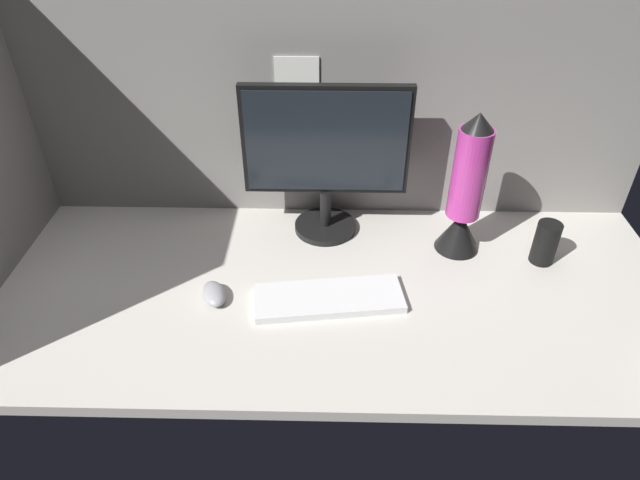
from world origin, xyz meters
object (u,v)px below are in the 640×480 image
keyboard (330,298)px  lava_lamp (466,196)px  monitor (327,154)px  mouse (215,294)px  mug_black_travel (546,243)px

keyboard → lava_lamp: lava_lamp is taller
monitor → mouse: 47.83cm
mouse → mug_black_travel: (86.85, 17.43, 4.36)cm
monitor → keyboard: 39.79cm
mug_black_travel → lava_lamp: 25.32cm
mouse → lava_lamp: bearing=-2.3°
mug_black_travel → mouse: bearing=-168.7°
keyboard → mouse: (-28.89, 0.27, 0.70)cm
monitor → mouse: monitor is taller
mouse → keyboard: bearing=-22.4°
mug_black_travel → lava_lamp: lava_lamp is taller
keyboard → monitor: bearing=85.0°
mouse → lava_lamp: 70.40cm
lava_lamp → mug_black_travel: bearing=-14.2°
mug_black_travel → lava_lamp: bearing=165.8°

